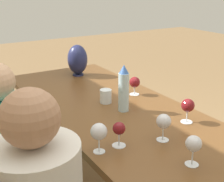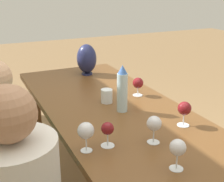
{
  "view_description": "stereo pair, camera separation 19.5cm",
  "coord_description": "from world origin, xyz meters",
  "px_view_note": "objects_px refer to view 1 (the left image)",
  "views": [
    {
      "loc": [
        -1.37,
        0.95,
        1.53
      ],
      "look_at": [
        0.21,
        0.0,
        0.88
      ],
      "focal_mm": 50.0,
      "sensor_mm": 36.0,
      "label": 1
    },
    {
      "loc": [
        -1.46,
        0.78,
        1.53
      ],
      "look_at": [
        0.21,
        0.0,
        0.88
      ],
      "focal_mm": 50.0,
      "sensor_mm": 36.0,
      "label": 2
    }
  ],
  "objects_px": {
    "wine_glass_3": "(188,106)",
    "person_far": "(7,157)",
    "wine_glass_0": "(119,129)",
    "wine_glass_1": "(99,132)",
    "vase": "(78,60)",
    "wine_glass_2": "(194,144)",
    "wine_glass_4": "(135,83)",
    "wine_glass_5": "(164,122)",
    "water_tumbler": "(106,96)",
    "water_bottle": "(124,89)"
  },
  "relations": [
    {
      "from": "vase",
      "to": "water_tumbler",
      "type": "bearing_deg",
      "value": 170.2
    },
    {
      "from": "wine_glass_5",
      "to": "person_far",
      "type": "distance_m",
      "value": 0.88
    },
    {
      "from": "wine_glass_5",
      "to": "person_far",
      "type": "relative_size",
      "value": 0.12
    },
    {
      "from": "water_tumbler",
      "to": "wine_glass_1",
      "type": "bearing_deg",
      "value": 147.1
    },
    {
      "from": "wine_glass_1",
      "to": "wine_glass_4",
      "type": "xyz_separation_m",
      "value": [
        0.56,
        -0.59,
        -0.02
      ]
    },
    {
      "from": "wine_glass_1",
      "to": "water_tumbler",
      "type": "bearing_deg",
      "value": -32.9
    },
    {
      "from": "wine_glass_0",
      "to": "person_far",
      "type": "xyz_separation_m",
      "value": [
        0.45,
        0.44,
        -0.25
      ]
    },
    {
      "from": "vase",
      "to": "wine_glass_5",
      "type": "distance_m",
      "value": 1.26
    },
    {
      "from": "wine_glass_0",
      "to": "wine_glass_1",
      "type": "distance_m",
      "value": 0.11
    },
    {
      "from": "wine_glass_5",
      "to": "wine_glass_4",
      "type": "bearing_deg",
      "value": -23.0
    },
    {
      "from": "wine_glass_0",
      "to": "water_bottle",
      "type": "bearing_deg",
      "value": -35.95
    },
    {
      "from": "water_bottle",
      "to": "wine_glass_3",
      "type": "xyz_separation_m",
      "value": [
        -0.32,
        -0.21,
        -0.04
      ]
    },
    {
      "from": "wine_glass_3",
      "to": "wine_glass_4",
      "type": "xyz_separation_m",
      "value": [
        0.53,
        -0.01,
        -0.01
      ]
    },
    {
      "from": "water_bottle",
      "to": "vase",
      "type": "relative_size",
      "value": 1.11
    },
    {
      "from": "person_far",
      "to": "wine_glass_3",
      "type": "bearing_deg",
      "value": -114.98
    },
    {
      "from": "water_bottle",
      "to": "water_tumbler",
      "type": "bearing_deg",
      "value": 8.82
    },
    {
      "from": "water_tumbler",
      "to": "person_far",
      "type": "bearing_deg",
      "value": 96.12
    },
    {
      "from": "wine_glass_4",
      "to": "wine_glass_2",
      "type": "bearing_deg",
      "value": 160.77
    },
    {
      "from": "water_bottle",
      "to": "wine_glass_5",
      "type": "bearing_deg",
      "value": 174.6
    },
    {
      "from": "water_bottle",
      "to": "vase",
      "type": "distance_m",
      "value": 0.84
    },
    {
      "from": "wine_glass_2",
      "to": "wine_glass_5",
      "type": "xyz_separation_m",
      "value": [
        0.24,
        -0.04,
        0.0
      ]
    },
    {
      "from": "water_tumbler",
      "to": "wine_glass_5",
      "type": "distance_m",
      "value": 0.59
    },
    {
      "from": "person_far",
      "to": "wine_glass_5",
      "type": "bearing_deg",
      "value": -128.33
    },
    {
      "from": "wine_glass_5",
      "to": "person_far",
      "type": "bearing_deg",
      "value": 51.67
    },
    {
      "from": "wine_glass_2",
      "to": "wine_glass_0",
      "type": "bearing_deg",
      "value": 31.05
    },
    {
      "from": "water_bottle",
      "to": "wine_glass_3",
      "type": "distance_m",
      "value": 0.39
    },
    {
      "from": "wine_glass_0",
      "to": "wine_glass_1",
      "type": "bearing_deg",
      "value": 90.29
    },
    {
      "from": "vase",
      "to": "wine_glass_3",
      "type": "height_order",
      "value": "vase"
    },
    {
      "from": "wine_glass_1",
      "to": "wine_glass_4",
      "type": "height_order",
      "value": "wine_glass_1"
    },
    {
      "from": "wine_glass_2",
      "to": "vase",
      "type": "bearing_deg",
      "value": -6.27
    },
    {
      "from": "person_far",
      "to": "wine_glass_1",
      "type": "bearing_deg",
      "value": -144.11
    },
    {
      "from": "vase",
      "to": "wine_glass_4",
      "type": "height_order",
      "value": "vase"
    },
    {
      "from": "wine_glass_0",
      "to": "wine_glass_5",
      "type": "distance_m",
      "value": 0.23
    },
    {
      "from": "water_bottle",
      "to": "water_tumbler",
      "type": "height_order",
      "value": "water_bottle"
    },
    {
      "from": "person_far",
      "to": "wine_glass_2",
      "type": "bearing_deg",
      "value": -140.65
    },
    {
      "from": "wine_glass_3",
      "to": "person_far",
      "type": "relative_size",
      "value": 0.12
    },
    {
      "from": "wine_glass_1",
      "to": "wine_glass_2",
      "type": "xyz_separation_m",
      "value": [
        -0.3,
        -0.29,
        -0.0
      ]
    },
    {
      "from": "person_far",
      "to": "wine_glass_4",
      "type": "bearing_deg",
      "value": -83.58
    },
    {
      "from": "wine_glass_4",
      "to": "water_bottle",
      "type": "bearing_deg",
      "value": 132.02
    },
    {
      "from": "wine_glass_5",
      "to": "water_tumbler",
      "type": "bearing_deg",
      "value": -1.29
    },
    {
      "from": "wine_glass_1",
      "to": "wine_glass_3",
      "type": "xyz_separation_m",
      "value": [
        0.03,
        -0.58,
        -0.0
      ]
    },
    {
      "from": "wine_glass_1",
      "to": "wine_glass_3",
      "type": "bearing_deg",
      "value": -86.97
    },
    {
      "from": "vase",
      "to": "wine_glass_0",
      "type": "distance_m",
      "value": 1.24
    },
    {
      "from": "water_bottle",
      "to": "water_tumbler",
      "type": "xyz_separation_m",
      "value": [
        0.17,
        0.03,
        -0.1
      ]
    },
    {
      "from": "water_bottle",
      "to": "wine_glass_4",
      "type": "height_order",
      "value": "water_bottle"
    },
    {
      "from": "vase",
      "to": "wine_glass_1",
      "type": "relative_size",
      "value": 1.8
    },
    {
      "from": "wine_glass_5",
      "to": "wine_glass_2",
      "type": "bearing_deg",
      "value": 171.44
    },
    {
      "from": "vase",
      "to": "wine_glass_3",
      "type": "relative_size",
      "value": 1.87
    },
    {
      "from": "water_tumbler",
      "to": "vase",
      "type": "relative_size",
      "value": 0.34
    },
    {
      "from": "water_tumbler",
      "to": "wine_glass_5",
      "type": "bearing_deg",
      "value": 178.71
    }
  ]
}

